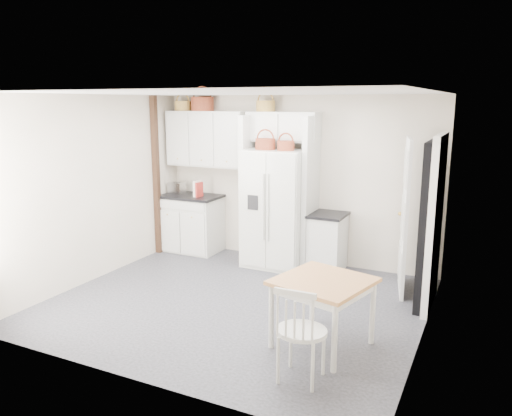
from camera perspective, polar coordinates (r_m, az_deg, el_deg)
The scene contains 27 objects.
floor at distance 6.46m, azimuth -2.22°, elevation -10.73°, with size 4.50×4.50×0.00m, color #222227.
ceiling at distance 5.95m, azimuth -2.43°, elevation 13.01°, with size 4.50×4.50×0.00m, color white.
wall_back at distance 7.86m, azimuth 4.55°, elevation 3.25°, with size 4.50×4.50×0.00m, color beige.
wall_left at distance 7.39m, azimuth -17.93°, elevation 2.12°, with size 4.00×4.00×0.00m, color beige.
wall_right at distance 5.41m, azimuth 19.21°, elevation -1.44°, with size 4.00×4.00×0.00m, color beige.
refrigerator at distance 7.64m, azimuth 2.40°, elevation -0.03°, with size 0.93×0.75×1.80m, color silver.
base_cab_left at distance 8.57m, azimuth -7.43°, elevation -1.80°, with size 1.00×0.63×0.92m, color silver.
base_cab_right at distance 7.57m, azimuth 8.15°, elevation -4.02°, with size 0.48×0.57×0.84m, color silver.
dining_table at distance 5.31m, azimuth 7.60°, elevation -11.78°, with size 0.87×0.87×0.73m, color #A56A2D.
windsor_chair at distance 4.65m, azimuth 5.24°, elevation -13.83°, with size 0.46×0.42×0.95m, color silver.
counter_left at distance 8.47m, azimuth -7.51°, elevation 1.36°, with size 1.04×0.67×0.04m, color black.
counter_right at distance 7.46m, azimuth 8.25°, elevation -0.79°, with size 0.51×0.61×0.04m, color black.
toaster at distance 8.60m, azimuth -9.06°, elevation 2.27°, with size 0.28×0.16×0.19m, color silver.
cookbook_red at distance 8.25m, azimuth -6.50°, elevation 2.10°, with size 0.03×0.16×0.24m, color #AF2923.
cookbook_cream at distance 8.27m, azimuth -6.73°, elevation 2.21°, with size 0.04×0.18×0.26m, color white.
basket_upper_a at distance 8.53m, azimuth -8.36°, elevation 11.47°, with size 0.28×0.28×0.16m, color olive.
basket_upper_b at distance 8.33m, azimuth -6.14°, elevation 11.74°, with size 0.38×0.38×0.23m, color maroon.
basket_bridge_a at distance 7.79m, azimuth 1.10°, elevation 11.57°, with size 0.29×0.29×0.17m, color olive.
basket_fridge_a at distance 7.47m, azimuth 1.07°, elevation 7.32°, with size 0.31×0.31×0.16m, color maroon.
basket_fridge_b at distance 7.34m, azimuth 3.42°, elevation 7.12°, with size 0.26×0.26×0.14m, color maroon.
upper_cabinet at distance 8.31m, azimuth -5.59°, elevation 7.87°, with size 1.40×0.34×0.90m, color silver.
bridge_cabinet at distance 7.68m, azimuth 3.14°, elevation 9.25°, with size 1.12×0.34×0.45m, color silver.
fridge_panel_left at distance 7.88m, azimuth -0.74°, elevation 2.20°, with size 0.08×0.60×2.30m, color silver.
fridge_panel_right at distance 7.49m, azimuth 6.27°, elevation 1.60°, with size 0.08×0.60×2.30m, color silver.
trim_post at distance 8.37m, azimuth -11.33°, elevation 3.58°, with size 0.09×0.09×2.60m, color black.
doorway_void at distance 6.45m, azimuth 19.32°, elevation -1.85°, with size 0.18×0.85×2.05m, color black.
door_slab at distance 6.82m, azimuth 16.66°, elevation -0.94°, with size 0.80×0.04×2.05m, color white.
Camera 1 is at (2.81, -5.25, 2.50)m, focal length 35.00 mm.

